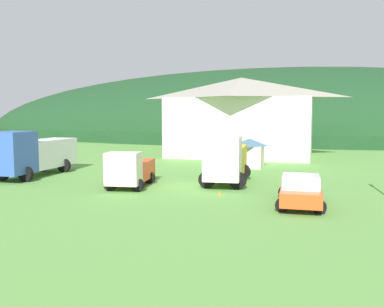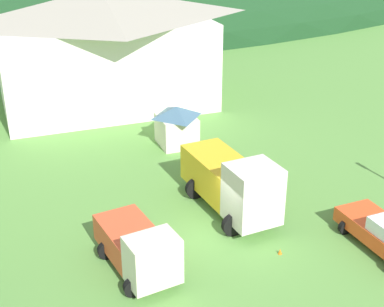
{
  "view_description": "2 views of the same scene",
  "coord_description": "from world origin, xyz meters",
  "views": [
    {
      "loc": [
        8.06,
        -25.51,
        4.78
      ],
      "look_at": [
        0.41,
        -0.15,
        2.19
      ],
      "focal_mm": 38.94,
      "sensor_mm": 36.0,
      "label": 1
    },
    {
      "loc": [
        -8.13,
        -20.1,
        14.27
      ],
      "look_at": [
        1.17,
        4.62,
        2.18
      ],
      "focal_mm": 52.02,
      "sensor_mm": 36.0,
      "label": 2
    }
  ],
  "objects": [
    {
      "name": "heavy_rig_striped",
      "position": [
        2.23,
        1.78,
        1.67
      ],
      "size": [
        3.39,
        6.73,
        3.32
      ],
      "rotation": [
        0.0,
        0.0,
        -1.48
      ],
      "color": "silver",
      "rests_on": "ground"
    },
    {
      "name": "box_truck_blue",
      "position": [
        -12.33,
        0.76,
        1.79
      ],
      "size": [
        3.24,
        8.24,
        3.49
      ],
      "rotation": [
        0.0,
        0.0,
        -1.53
      ],
      "color": "#3356AD",
      "rests_on": "ground"
    },
    {
      "name": "ground_plane",
      "position": [
        0.0,
        0.0,
        0.0
      ],
      "size": [
        200.0,
        200.0,
        0.0
      ],
      "primitive_type": "plane",
      "color": "#5B9342"
    },
    {
      "name": "forested_hill_backdrop",
      "position": [
        0.0,
        61.1,
        0.0
      ],
      "size": [
        132.2,
        60.0,
        27.19
      ],
      "primitive_type": "ellipsoid",
      "color": "#193D1E",
      "rests_on": "ground"
    },
    {
      "name": "traffic_cone_near_pickup",
      "position": [
        2.73,
        -2.29,
        0.0
      ],
      "size": [
        0.36,
        0.36,
        0.5
      ],
      "primitive_type": "cone",
      "color": "orange",
      "rests_on": "ground"
    },
    {
      "name": "service_pickup_orange",
      "position": [
        7.32,
        -3.7,
        0.83
      ],
      "size": [
        2.56,
        5.12,
        1.66
      ],
      "rotation": [
        0.0,
        0.0,
        -1.53
      ],
      "color": "#E94E20",
      "rests_on": "ground"
    },
    {
      "name": "depot_building",
      "position": [
        -0.01,
        19.89,
        4.43
      ],
      "size": [
        16.17,
        10.06,
        8.6
      ],
      "color": "white",
      "rests_on": "ground"
    },
    {
      "name": "light_truck_cream",
      "position": [
        -3.4,
        -1.32,
        1.17
      ],
      "size": [
        2.94,
        5.03,
        2.39
      ],
      "rotation": [
        0.0,
        0.0,
        -1.43
      ],
      "color": "beige",
      "rests_on": "ground"
    },
    {
      "name": "play_shed_cream",
      "position": [
        2.44,
        10.74,
        1.32
      ],
      "size": [
        2.41,
        2.61,
        2.57
      ],
      "color": "beige",
      "rests_on": "ground"
    }
  ]
}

